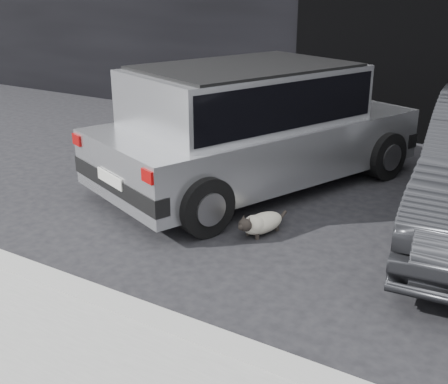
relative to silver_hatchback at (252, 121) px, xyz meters
The scene contains 6 objects.
ground 1.14m from the silver_hatchback, 80.54° to the right, with size 80.00×80.00×0.00m, color black.
garage_opening 3.47m from the silver_hatchback, 71.01° to the left, with size 4.00×0.10×2.60m, color black.
curb 3.61m from the silver_hatchback, 71.39° to the right, with size 18.00×0.25×0.12m, color #969791.
silver_hatchback is the anchor object (origin of this frame).
cat_siamese 1.77m from the silver_hatchback, 57.50° to the right, with size 0.40×0.79×0.28m.
cat_white 1.48m from the silver_hatchback, 114.93° to the right, with size 0.74×0.42×0.37m.
Camera 1 is at (3.30, -5.51, 2.57)m, focal length 45.00 mm.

